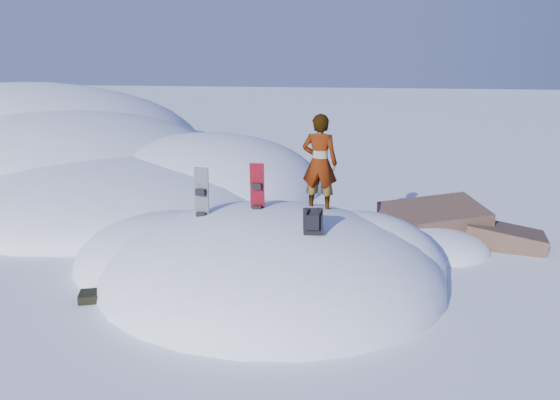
# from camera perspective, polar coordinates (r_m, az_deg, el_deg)

# --- Properties ---
(ground) EXTENTS (120.00, 120.00, 0.00)m
(ground) POSITION_cam_1_polar(r_m,az_deg,el_deg) (11.21, -1.01, -8.45)
(ground) COLOR white
(ground) RESTS_ON ground
(snow_mound) EXTENTS (8.00, 6.00, 3.00)m
(snow_mound) POSITION_cam_1_polar(r_m,az_deg,el_deg) (11.45, -1.67, -7.92)
(snow_mound) COLOR white
(snow_mound) RESTS_ON ground
(snow_ridge) EXTENTS (21.50, 18.50, 6.40)m
(snow_ridge) POSITION_cam_1_polar(r_m,az_deg,el_deg) (23.80, -22.44, 3.23)
(snow_ridge) COLOR white
(snow_ridge) RESTS_ON ground
(rock_outcrop) EXTENTS (4.68, 4.41, 1.68)m
(rock_outcrop) POSITION_cam_1_polar(r_m,az_deg,el_deg) (14.02, 16.29, -4.05)
(rock_outcrop) COLOR brown
(rock_outcrop) RESTS_ON ground
(snowboard_red) EXTENTS (0.28, 0.16, 1.52)m
(snowboard_red) POSITION_cam_1_polar(r_m,az_deg,el_deg) (10.84, -2.38, 0.04)
(snowboard_red) COLOR red
(snowboard_red) RESTS_ON snow_mound
(snowboard_dark) EXTENTS (0.30, 0.19, 1.58)m
(snowboard_dark) POSITION_cam_1_polar(r_m,az_deg,el_deg) (10.87, -8.18, -0.62)
(snowboard_dark) COLOR black
(snowboard_dark) RESTS_ON snow_mound
(backpack) EXTENTS (0.39, 0.46, 0.57)m
(backpack) POSITION_cam_1_polar(r_m,az_deg,el_deg) (9.74, 3.44, -2.24)
(backpack) COLOR black
(backpack) RESTS_ON snow_mound
(gear_pile) EXTENTS (0.79, 0.61, 0.21)m
(gear_pile) POSITION_cam_1_polar(r_m,az_deg,el_deg) (10.92, -18.44, -9.38)
(gear_pile) COLOR black
(gear_pile) RESTS_ON ground
(person) EXTENTS (0.79, 0.58, 2.00)m
(person) POSITION_cam_1_polar(r_m,az_deg,el_deg) (11.11, 4.17, 3.88)
(person) COLOR slate
(person) RESTS_ON snow_mound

